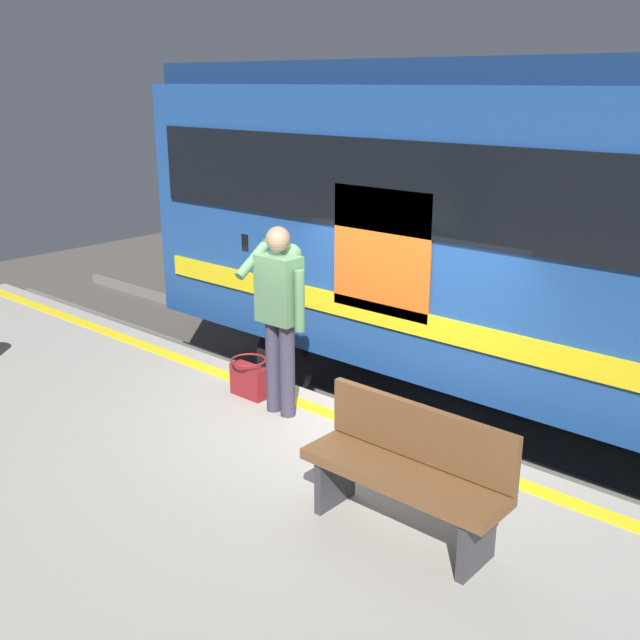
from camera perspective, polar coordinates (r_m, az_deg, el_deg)
name	(u,v)px	position (r m, az deg, el deg)	size (l,w,h in m)	color
ground_plane	(359,491)	(7.59, 2.98, -12.94)	(24.31, 24.31, 0.00)	#4C4742
platform	(141,576)	(5.87, -13.52, -18.48)	(13.88, 5.13, 0.91)	#9E998E
safety_line	(340,418)	(6.96, 1.56, -7.46)	(13.60, 0.16, 0.01)	yellow
track_rail_near	(436,436)	(8.56, 8.82, -8.76)	(18.04, 0.08, 0.16)	slate
track_rail_far	(498,397)	(9.70, 13.43, -5.75)	(18.04, 0.08, 0.16)	slate
train_carriage	(629,232)	(7.77, 22.54, 6.23)	(11.00, 2.76, 3.92)	#1E478C
passenger	(280,306)	(6.71, -3.08, 1.11)	(0.57, 0.55, 1.77)	#383347
handbag	(249,379)	(7.38, -5.45, -4.48)	(0.39, 0.35, 0.39)	maroon
bench	(408,467)	(5.16, 6.71, -11.13)	(1.46, 0.44, 0.90)	brown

